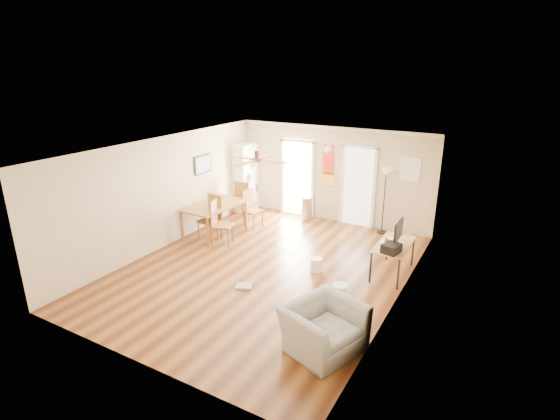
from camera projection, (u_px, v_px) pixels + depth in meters
The scene contains 30 objects.
floor at pixel (266, 269), 9.14m from camera, with size 7.00×7.00×0.00m, color brown.
ceiling at pixel (265, 148), 8.29m from camera, with size 5.50×7.00×0.00m, color silver, non-canonical shape.
wall_back at pixel (332, 175), 11.60m from camera, with size 5.50×0.04×2.60m, color beige, non-canonical shape.
wall_front at pixel (132, 285), 5.83m from camera, with size 5.50×0.04×2.60m, color beige, non-canonical shape.
wall_left at pixel (165, 192), 9.99m from camera, with size 0.04×7.00×2.60m, color beige, non-canonical shape.
wall_right at pixel (401, 237), 7.44m from camera, with size 0.04×7.00×2.60m, color beige, non-canonical shape.
crown_molding at pixel (265, 150), 8.31m from camera, with size 5.50×7.00×0.08m, color white, non-canonical shape.
kitchen_doorway at pixel (298, 179), 12.16m from camera, with size 0.90×0.10×2.10m, color white, non-canonical shape.
bathroom_doorway at pixel (358, 187), 11.32m from camera, with size 0.80×0.10×2.10m, color white, non-canonical shape.
wall_decal at pixel (328, 165), 11.56m from camera, with size 0.46×0.03×1.10m, color red.
ac_grille at pixel (410, 169), 10.49m from camera, with size 0.50×0.04×0.60m, color white.
framed_poster at pixel (203, 164), 11.00m from camera, with size 0.04×0.66×0.48m, color black.
ceiling_fan at pixel (257, 159), 8.10m from camera, with size 1.24×1.24×0.20m, color #593819, non-canonical shape.
bookshelf at pixel (247, 177), 12.56m from camera, with size 0.40×0.89×1.99m, color white, non-canonical shape.
dining_table at pixel (215, 219), 10.87m from camera, with size 0.96×1.60×0.80m, color #93612F, non-canonical shape.
dining_chair_right_a at pixel (253, 209), 11.36m from camera, with size 0.41×0.41×0.99m, color olive, non-canonical shape.
dining_chair_right_b at pixel (222, 223), 10.22m from camera, with size 0.44×0.44×1.07m, color #A65E35, non-canonical shape.
dining_chair_near at pixel (210, 218), 10.50m from camera, with size 0.46×0.46×1.11m, color olive, non-canonical shape.
dining_chair_far at pixel (245, 199), 12.03m from camera, with size 0.44×0.44×1.08m, color #AA7236, non-canonical shape.
trash_can at pixel (307, 208), 11.94m from camera, with size 0.30×0.30×0.66m, color #AEAEB1.
torchiere_lamp at pixel (384, 201), 10.82m from camera, with size 0.32×0.32×1.70m, color black, non-canonical shape.
computer_desk at pixel (393, 259), 8.83m from camera, with size 0.63×1.26×0.68m, color tan, non-canonical shape.
imac at pixel (398, 234), 8.52m from camera, with size 0.08×0.57×0.53m, color black, non-canonical shape.
keyboard at pixel (386, 240), 8.86m from camera, with size 0.14×0.45×0.02m, color white.
printer at pixel (391, 248), 8.28m from camera, with size 0.30×0.34×0.18m, color black.
orange_bottle at pixel (386, 243), 8.47m from camera, with size 0.07×0.07×0.22m, color #F54E15.
wastebasket_a at pixel (316, 265), 9.00m from camera, with size 0.25×0.25×0.29m, color white.
wastebasket_b at pixel (340, 293), 7.85m from camera, with size 0.29×0.29×0.34m, color silver.
floor_cloth at pixel (244, 286), 8.37m from camera, with size 0.31×0.24×0.04m, color gray.
armchair at pixel (324, 328), 6.47m from camera, with size 1.12×0.98×0.73m, color #979792.
Camera 1 is at (4.30, -7.03, 4.15)m, focal length 27.49 mm.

